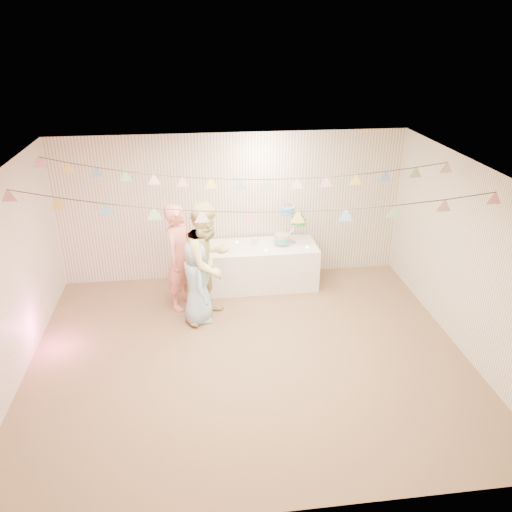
{
  "coord_description": "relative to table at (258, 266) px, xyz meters",
  "views": [
    {
      "loc": [
        -0.61,
        -5.7,
        4.23
      ],
      "look_at": [
        0.2,
        0.8,
        1.15
      ],
      "focal_mm": 35.0,
      "sensor_mm": 36.0,
      "label": 1
    }
  ],
  "objects": [
    {
      "name": "tealight_0",
      "position": [
        -0.8,
        -0.15,
        0.39
      ],
      "size": [
        0.04,
        0.04,
        0.03
      ],
      "primitive_type": "cylinder",
      "color": "#FFD88C",
      "rests_on": "table"
    },
    {
      "name": "tealight_3",
      "position": [
        0.35,
        0.22,
        0.39
      ],
      "size": [
        0.04,
        0.04,
        0.03
      ],
      "primitive_type": "cylinder",
      "color": "#FFD88C",
      "rests_on": "table"
    },
    {
      "name": "posy",
      "position": [
        -0.06,
        0.05,
        0.44
      ],
      "size": [
        0.13,
        0.13,
        0.14
      ],
      "primitive_type": null,
      "color": "white",
      "rests_on": "table"
    },
    {
      "name": "cake_stand",
      "position": [
        0.55,
        0.05,
        0.72
      ],
      "size": [
        0.62,
        0.37,
        0.7
      ],
      "primitive_type": null,
      "color": "silver",
      "rests_on": "table"
    },
    {
      "name": "person_adult_a",
      "position": [
        -1.31,
        -0.55,
        0.5
      ],
      "size": [
        0.67,
        0.76,
        1.75
      ],
      "primitive_type": "imported",
      "rotation": [
        0.0,
        0.0,
        1.07
      ],
      "color": "#E48177",
      "rests_on": "floor"
    },
    {
      "name": "table",
      "position": [
        0.0,
        0.0,
        0.0
      ],
      "size": [
        2.01,
        0.8,
        0.75
      ],
      "primitive_type": "cube",
      "color": "white",
      "rests_on": "floor"
    },
    {
      "name": "left_wall",
      "position": [
        -3.39,
        -2.04,
        0.92
      ],
      "size": [
        5.0,
        5.0,
        0.0
      ],
      "primitive_type": "plane",
      "color": "white",
      "rests_on": "ground"
    },
    {
      "name": "back_wall",
      "position": [
        -0.39,
        0.46,
        0.92
      ],
      "size": [
        6.0,
        6.0,
        0.0
      ],
      "primitive_type": "plane",
      "color": "white",
      "rests_on": "ground"
    },
    {
      "name": "floor",
      "position": [
        -0.39,
        -2.04,
        -0.38
      ],
      "size": [
        6.0,
        6.0,
        0.0
      ],
      "primitive_type": "plane",
      "color": "brown",
      "rests_on": "ground"
    },
    {
      "name": "tealight_2",
      "position": [
        0.1,
        -0.22,
        0.39
      ],
      "size": [
        0.04,
        0.04,
        0.03
      ],
      "primitive_type": "cylinder",
      "color": "#FFD88C",
      "rests_on": "table"
    },
    {
      "name": "tealight_4",
      "position": [
        0.82,
        -0.18,
        0.39
      ],
      "size": [
        0.04,
        0.04,
        0.03
      ],
      "primitive_type": "cylinder",
      "color": "#FFD88C",
      "rests_on": "table"
    },
    {
      "name": "cake_bottom",
      "position": [
        0.4,
        -0.01,
        0.46
      ],
      "size": [
        0.31,
        0.31,
        0.15
      ],
      "primitive_type": null,
      "color": "#2AC7C4",
      "rests_on": "cake_stand"
    },
    {
      "name": "platter",
      "position": [
        -0.48,
        -0.05,
        0.38
      ],
      "size": [
        0.35,
        0.35,
        0.02
      ],
      "primitive_type": "cylinder",
      "color": "white",
      "rests_on": "table"
    },
    {
      "name": "front_wall",
      "position": [
        -0.39,
        -4.54,
        0.92
      ],
      "size": [
        6.0,
        6.0,
        0.0
      ],
      "primitive_type": "plane",
      "color": "white",
      "rests_on": "ground"
    },
    {
      "name": "cake_middle",
      "position": [
        0.73,
        0.14,
        0.73
      ],
      "size": [
        0.27,
        0.27,
        0.22
      ],
      "primitive_type": null,
      "color": "green",
      "rests_on": "cake_stand"
    },
    {
      "name": "ceiling",
      "position": [
        -0.39,
        -2.04,
        2.22
      ],
      "size": [
        6.0,
        6.0,
        0.0
      ],
      "primitive_type": "plane",
      "color": "silver",
      "rests_on": "ground"
    },
    {
      "name": "bunting_back",
      "position": [
        -0.39,
        -0.94,
        1.97
      ],
      "size": [
        5.6,
        1.1,
        0.4
      ],
      "primitive_type": null,
      "color": "pink",
      "rests_on": "ceiling"
    },
    {
      "name": "tealight_1",
      "position": [
        -0.35,
        0.18,
        0.39
      ],
      "size": [
        0.04,
        0.04,
        0.03
      ],
      "primitive_type": "cylinder",
      "color": "#FFD88C",
      "rests_on": "table"
    },
    {
      "name": "right_wall",
      "position": [
        2.61,
        -2.04,
        0.92
      ],
      "size": [
        5.0,
        5.0,
        0.0
      ],
      "primitive_type": "plane",
      "color": "white",
      "rests_on": "ground"
    },
    {
      "name": "bunting_front",
      "position": [
        -0.39,
        -2.24,
        1.94
      ],
      "size": [
        5.6,
        0.9,
        0.36
      ],
      "primitive_type": null,
      "color": "#72A5E5",
      "rests_on": "ceiling"
    },
    {
      "name": "person_adult_b",
      "position": [
        -0.89,
        -0.93,
        0.57
      ],
      "size": [
        1.14,
        1.16,
        1.89
      ],
      "primitive_type": "imported",
      "rotation": [
        0.0,
        0.0,
        0.84
      ],
      "color": "#D0C580",
      "rests_on": "floor"
    },
    {
      "name": "cake_top_tier",
      "position": [
        0.49,
        0.02,
        1.0
      ],
      "size": [
        0.25,
        0.25,
        0.19
      ],
      "primitive_type": null,
      "color": "#4494D7",
      "rests_on": "cake_stand"
    },
    {
      "name": "person_child",
      "position": [
        -1.06,
        -1.02,
        0.3
      ],
      "size": [
        0.51,
        0.71,
        1.36
      ],
      "primitive_type": "imported",
      "rotation": [
        0.0,
        0.0,
        1.7
      ],
      "color": "#99C5D9",
      "rests_on": "floor"
    }
  ]
}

